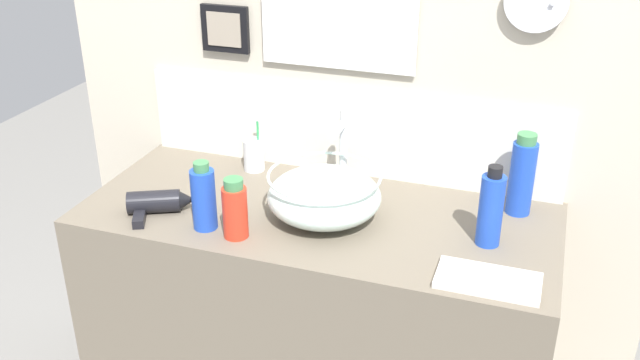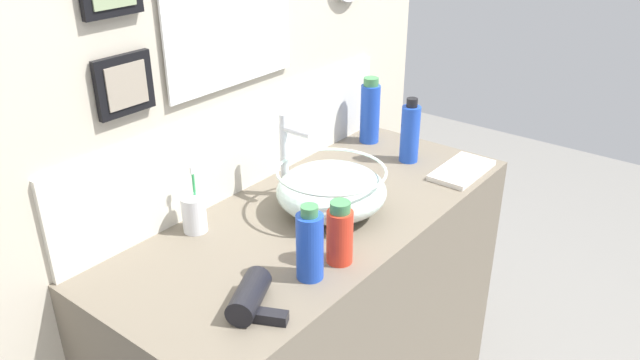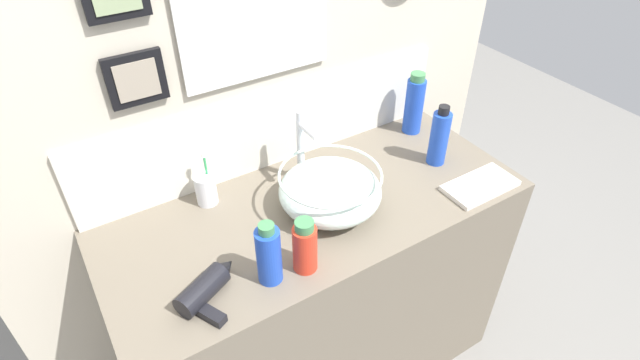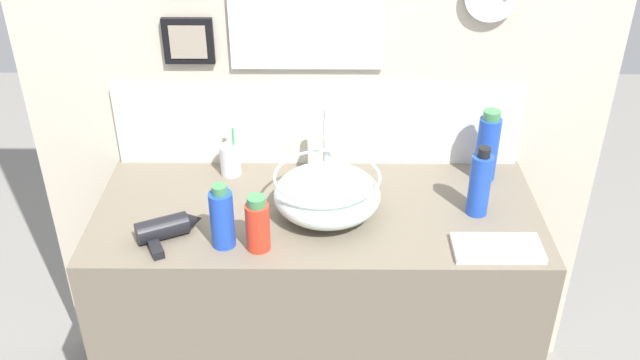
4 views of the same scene
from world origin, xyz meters
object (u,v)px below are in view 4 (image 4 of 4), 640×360
at_px(toothbrush_cup, 230,160).
at_px(lotion_bottle, 222,218).
at_px(hair_drier, 167,228).
at_px(hand_towel, 497,248).
at_px(faucet, 327,144).
at_px(shampoo_bottle, 258,225).
at_px(soap_dispenser, 480,184).
at_px(spray_bottle, 487,147).
at_px(glass_bowl_sink, 327,194).

relative_size(toothbrush_cup, lotion_bottle, 0.95).
bearing_deg(hair_drier, hand_towel, -3.55).
height_order(hair_drier, lotion_bottle, lotion_bottle).
relative_size(faucet, hand_towel, 1.05).
height_order(shampoo_bottle, hand_towel, shampoo_bottle).
bearing_deg(lotion_bottle, hair_drier, 168.54).
relative_size(hair_drier, soap_dispenser, 0.88).
bearing_deg(soap_dispenser, spray_bottle, 73.50).
bearing_deg(shampoo_bottle, faucet, 60.35).
distance_m(soap_dispenser, shampoo_bottle, 0.64).
distance_m(hair_drier, shampoo_bottle, 0.26).
height_order(glass_bowl_sink, faucet, faucet).
xyz_separation_m(glass_bowl_sink, lotion_bottle, (-0.28, -0.15, 0.02)).
height_order(glass_bowl_sink, soap_dispenser, soap_dispenser).
distance_m(glass_bowl_sink, hand_towel, 0.49).
xyz_separation_m(glass_bowl_sink, soap_dispenser, (0.43, 0.01, 0.03)).
bearing_deg(lotion_bottle, hand_towel, -1.82).
relative_size(glass_bowl_sink, hand_towel, 1.28).
relative_size(soap_dispenser, spray_bottle, 0.93).
bearing_deg(lotion_bottle, glass_bowl_sink, 28.10).
bearing_deg(spray_bottle, shampoo_bottle, -151.40).
bearing_deg(faucet, hand_towel, -35.92).
distance_m(toothbrush_cup, lotion_bottle, 0.37).
height_order(toothbrush_cup, shampoo_bottle, toothbrush_cup).
bearing_deg(shampoo_bottle, hand_towel, -0.74).
relative_size(lotion_bottle, spray_bottle, 0.82).
bearing_deg(shampoo_bottle, lotion_bottle, 171.01).
distance_m(glass_bowl_sink, toothbrush_cup, 0.38).
xyz_separation_m(spray_bottle, hand_towel, (-0.03, -0.38, -0.10)).
height_order(soap_dispenser, shampoo_bottle, soap_dispenser).
bearing_deg(glass_bowl_sink, lotion_bottle, -151.90).
bearing_deg(soap_dispenser, shampoo_bottle, -164.33).
xyz_separation_m(hair_drier, soap_dispenser, (0.87, 0.13, 0.07)).
distance_m(lotion_bottle, shampoo_bottle, 0.10).
relative_size(soap_dispenser, hand_towel, 0.90).
height_order(hair_drier, shampoo_bottle, shampoo_bottle).
relative_size(soap_dispenser, shampoo_bottle, 1.32).
bearing_deg(shampoo_bottle, spray_bottle, 28.60).
height_order(glass_bowl_sink, spray_bottle, spray_bottle).
distance_m(glass_bowl_sink, soap_dispenser, 0.44).
bearing_deg(toothbrush_cup, spray_bottle, -1.33).
xyz_separation_m(faucet, soap_dispenser, (0.43, -0.15, -0.04)).
xyz_separation_m(soap_dispenser, lotion_bottle, (-0.71, -0.16, -0.01)).
relative_size(toothbrush_cup, spray_bottle, 0.77).
distance_m(soap_dispenser, hand_towel, 0.20).
bearing_deg(spray_bottle, faucet, -174.81).
distance_m(faucet, lotion_bottle, 0.42).
height_order(faucet, shampoo_bottle, faucet).
bearing_deg(faucet, toothbrush_cup, 168.22).
relative_size(glass_bowl_sink, shampoo_bottle, 1.87).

